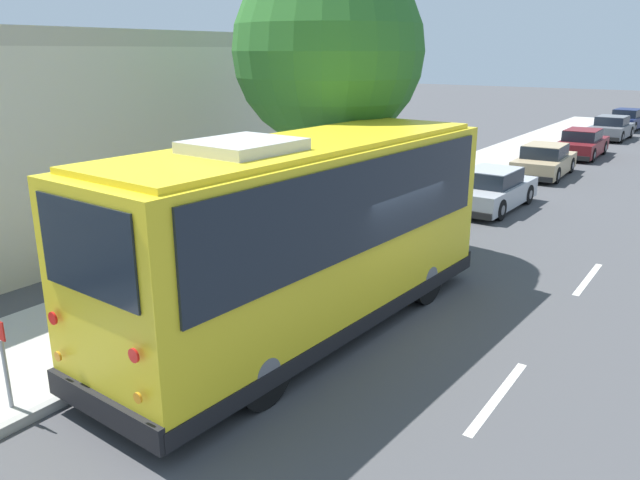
{
  "coord_description": "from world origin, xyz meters",
  "views": [
    {
      "loc": [
        -9.8,
        -5.6,
        4.9
      ],
      "look_at": [
        -0.05,
        1.05,
        1.3
      ],
      "focal_mm": 35.0,
      "sensor_mm": 36.0,
      "label": 1
    }
  ],
  "objects_px": {
    "parked_sedan_maroon": "(582,144)",
    "street_tree": "(331,38)",
    "parked_sedan_gray": "(611,128)",
    "sign_post_near": "(5,363)",
    "shuttle_bus": "(307,227)",
    "parked_sedan_tan": "(544,161)",
    "sign_post_far": "(129,311)",
    "parked_sedan_navy": "(627,120)",
    "parked_sedan_silver": "(492,190)"
  },
  "relations": [
    {
      "from": "parked_sedan_maroon",
      "to": "street_tree",
      "type": "xyz_separation_m",
      "value": [
        -18.94,
        1.91,
        4.57
      ]
    },
    {
      "from": "parked_sedan_gray",
      "to": "sign_post_near",
      "type": "xyz_separation_m",
      "value": [
        -35.15,
        1.4,
        0.2
      ]
    },
    {
      "from": "shuttle_bus",
      "to": "parked_sedan_tan",
      "type": "distance_m",
      "value": 17.34
    },
    {
      "from": "shuttle_bus",
      "to": "sign_post_far",
      "type": "height_order",
      "value": "shuttle_bus"
    },
    {
      "from": "parked_sedan_gray",
      "to": "shuttle_bus",
      "type": "bearing_deg",
      "value": -177.65
    },
    {
      "from": "shuttle_bus",
      "to": "parked_sedan_navy",
      "type": "height_order",
      "value": "shuttle_bus"
    },
    {
      "from": "parked_sedan_silver",
      "to": "sign_post_far",
      "type": "distance_m",
      "value": 13.36
    },
    {
      "from": "parked_sedan_maroon",
      "to": "street_tree",
      "type": "bearing_deg",
      "value": 173.57
    },
    {
      "from": "sign_post_far",
      "to": "parked_sedan_tan",
      "type": "bearing_deg",
      "value": -3.65
    },
    {
      "from": "parked_sedan_tan",
      "to": "parked_sedan_maroon",
      "type": "height_order",
      "value": "parked_sedan_maroon"
    },
    {
      "from": "street_tree",
      "to": "sign_post_near",
      "type": "distance_m",
      "value": 9.85
    },
    {
      "from": "parked_sedan_silver",
      "to": "sign_post_far",
      "type": "xyz_separation_m",
      "value": [
        -13.28,
        1.37,
        0.24
      ]
    },
    {
      "from": "parked_sedan_gray",
      "to": "parked_sedan_silver",
      "type": "bearing_deg",
      "value": -178.46
    },
    {
      "from": "parked_sedan_tan",
      "to": "parked_sedan_maroon",
      "type": "distance_m",
      "value": 5.9
    },
    {
      "from": "street_tree",
      "to": "sign_post_far",
      "type": "relative_size",
      "value": 5.52
    },
    {
      "from": "parked_sedan_tan",
      "to": "sign_post_near",
      "type": "relative_size",
      "value": 3.3
    },
    {
      "from": "sign_post_near",
      "to": "parked_sedan_tan",
      "type": "bearing_deg",
      "value": -3.3
    },
    {
      "from": "parked_sedan_maroon",
      "to": "parked_sedan_gray",
      "type": "distance_m",
      "value": 7.38
    },
    {
      "from": "parked_sedan_tan",
      "to": "sign_post_near",
      "type": "bearing_deg",
      "value": 174.81
    },
    {
      "from": "parked_sedan_silver",
      "to": "parked_sedan_maroon",
      "type": "xyz_separation_m",
      "value": [
        12.37,
        -0.04,
        0.01
      ]
    },
    {
      "from": "parked_sedan_tan",
      "to": "sign_post_far",
      "type": "distance_m",
      "value": 19.8
    },
    {
      "from": "shuttle_bus",
      "to": "street_tree",
      "type": "relative_size",
      "value": 1.14
    },
    {
      "from": "parked_sedan_gray",
      "to": "sign_post_far",
      "type": "relative_size",
      "value": 3.03
    },
    {
      "from": "parked_sedan_tan",
      "to": "shuttle_bus",
      "type": "bearing_deg",
      "value": 179.87
    },
    {
      "from": "parked_sedan_maroon",
      "to": "sign_post_near",
      "type": "height_order",
      "value": "sign_post_near"
    },
    {
      "from": "street_tree",
      "to": "shuttle_bus",
      "type": "bearing_deg",
      "value": -151.59
    },
    {
      "from": "sign_post_near",
      "to": "parked_sedan_silver",
      "type": "bearing_deg",
      "value": -5.09
    },
    {
      "from": "street_tree",
      "to": "sign_post_far",
      "type": "xyz_separation_m",
      "value": [
        -6.71,
        -0.5,
        -4.34
      ]
    },
    {
      "from": "shuttle_bus",
      "to": "parked_sedan_gray",
      "type": "xyz_separation_m",
      "value": [
        30.56,
        0.39,
        -1.34
      ]
    },
    {
      "from": "shuttle_bus",
      "to": "parked_sedan_gray",
      "type": "relative_size",
      "value": 2.07
    },
    {
      "from": "parked_sedan_maroon",
      "to": "shuttle_bus",
      "type": "bearing_deg",
      "value": -179.74
    },
    {
      "from": "parked_sedan_maroon",
      "to": "street_tree",
      "type": "distance_m",
      "value": 19.58
    },
    {
      "from": "parked_sedan_silver",
      "to": "sign_post_near",
      "type": "relative_size",
      "value": 3.27
    },
    {
      "from": "parked_sedan_gray",
      "to": "sign_post_near",
      "type": "distance_m",
      "value": 35.18
    },
    {
      "from": "parked_sedan_maroon",
      "to": "parked_sedan_navy",
      "type": "xyz_separation_m",
      "value": [
        12.8,
        0.06,
        0.0
      ]
    },
    {
      "from": "parked_sedan_gray",
      "to": "parked_sedan_navy",
      "type": "height_order",
      "value": "parked_sedan_gray"
    },
    {
      "from": "sign_post_far",
      "to": "parked_sedan_silver",
      "type": "bearing_deg",
      "value": -5.89
    },
    {
      "from": "sign_post_near",
      "to": "street_tree",
      "type": "bearing_deg",
      "value": 3.23
    },
    {
      "from": "parked_sedan_silver",
      "to": "parked_sedan_navy",
      "type": "distance_m",
      "value": 25.17
    },
    {
      "from": "parked_sedan_navy",
      "to": "sign_post_far",
      "type": "relative_size",
      "value": 3.13
    },
    {
      "from": "parked_sedan_gray",
      "to": "sign_post_far",
      "type": "xyz_separation_m",
      "value": [
        -33.04,
        1.4,
        0.22
      ]
    },
    {
      "from": "parked_sedan_tan",
      "to": "parked_sedan_silver",
      "type": "bearing_deg",
      "value": 179.08
    },
    {
      "from": "parked_sedan_navy",
      "to": "sign_post_far",
      "type": "xyz_separation_m",
      "value": [
        -38.45,
        1.35,
        0.23
      ]
    },
    {
      "from": "parked_sedan_silver",
      "to": "street_tree",
      "type": "height_order",
      "value": "street_tree"
    },
    {
      "from": "shuttle_bus",
      "to": "sign_post_near",
      "type": "bearing_deg",
      "value": 161.86
    },
    {
      "from": "parked_sedan_navy",
      "to": "sign_post_near",
      "type": "distance_m",
      "value": 40.58
    },
    {
      "from": "parked_sedan_gray",
      "to": "parked_sedan_navy",
      "type": "bearing_deg",
      "value": 2.13
    },
    {
      "from": "shuttle_bus",
      "to": "parked_sedan_maroon",
      "type": "relative_size",
      "value": 1.94
    },
    {
      "from": "parked_sedan_tan",
      "to": "street_tree",
      "type": "height_order",
      "value": "street_tree"
    },
    {
      "from": "parked_sedan_navy",
      "to": "sign_post_far",
      "type": "bearing_deg",
      "value": -178.43
    }
  ]
}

